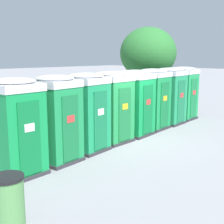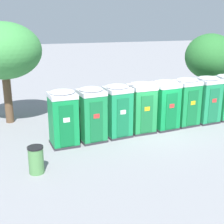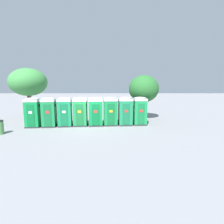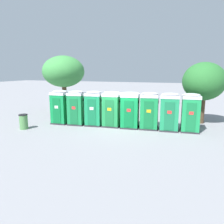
{
  "view_description": "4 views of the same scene",
  "coord_description": "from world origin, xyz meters",
  "px_view_note": "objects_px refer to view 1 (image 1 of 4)",
  "views": [
    {
      "loc": [
        -8.51,
        -7.43,
        3.09
      ],
      "look_at": [
        -0.76,
        0.16,
        1.1
      ],
      "focal_mm": 50.0,
      "sensor_mm": 36.0,
      "label": 1
    },
    {
      "loc": [
        -6.94,
        -13.32,
        5.46
      ],
      "look_at": [
        -2.3,
        0.03,
        1.24
      ],
      "focal_mm": 50.0,
      "sensor_mm": 36.0,
      "label": 2
    },
    {
      "loc": [
        2.12,
        -15.04,
        3.61
      ],
      "look_at": [
        2.1,
        0.41,
        1.2
      ],
      "focal_mm": 28.0,
      "sensor_mm": 36.0,
      "label": 3
    },
    {
      "loc": [
        4.51,
        -14.29,
        3.98
      ],
      "look_at": [
        -0.66,
        0.17,
        1.06
      ],
      "focal_mm": 35.0,
      "sensor_mm": 36.0,
      "label": 4
    }
  ],
  "objects_px": {
    "portapotty_1": "(56,119)",
    "portapotty_6": "(170,96)",
    "portapotty_4": "(135,102)",
    "portapotty_7": "(183,93)",
    "portapotty_2": "(87,112)",
    "portapotty_5": "(153,99)",
    "portapotty_3": "(112,107)",
    "trash_can": "(9,204)",
    "street_tree_0": "(148,54)",
    "portapotty_0": "(16,127)"
  },
  "relations": [
    {
      "from": "portapotty_6",
      "to": "portapotty_2",
      "type": "bearing_deg",
      "value": -175.6
    },
    {
      "from": "portapotty_3",
      "to": "portapotty_7",
      "type": "relative_size",
      "value": 1.0
    },
    {
      "from": "portapotty_4",
      "to": "portapotty_5",
      "type": "relative_size",
      "value": 1.0
    },
    {
      "from": "portapotty_4",
      "to": "trash_can",
      "type": "xyz_separation_m",
      "value": [
        -6.8,
        -2.85,
        -0.76
      ]
    },
    {
      "from": "street_tree_0",
      "to": "portapotty_7",
      "type": "bearing_deg",
      "value": -106.13
    },
    {
      "from": "portapotty_1",
      "to": "street_tree_0",
      "type": "xyz_separation_m",
      "value": [
        8.79,
        3.55,
        1.88
      ]
    },
    {
      "from": "portapotty_7",
      "to": "trash_can",
      "type": "height_order",
      "value": "portapotty_7"
    },
    {
      "from": "portapotty_1",
      "to": "portapotty_3",
      "type": "height_order",
      "value": "same"
    },
    {
      "from": "portapotty_6",
      "to": "portapotty_7",
      "type": "distance_m",
      "value": 1.34
    },
    {
      "from": "portapotty_2",
      "to": "portapotty_7",
      "type": "xyz_separation_m",
      "value": [
        6.66,
        0.56,
        0.0
      ]
    },
    {
      "from": "portapotty_2",
      "to": "portapotty_5",
      "type": "distance_m",
      "value": 4.01
    },
    {
      "from": "portapotty_2",
      "to": "portapotty_4",
      "type": "xyz_separation_m",
      "value": [
        2.66,
        0.2,
        -0.0
      ]
    },
    {
      "from": "portapotty_0",
      "to": "portapotty_5",
      "type": "bearing_deg",
      "value": 5.79
    },
    {
      "from": "portapotty_2",
      "to": "trash_can",
      "type": "relative_size",
      "value": 2.45
    },
    {
      "from": "portapotty_3",
      "to": "portapotty_7",
      "type": "bearing_deg",
      "value": 4.48
    },
    {
      "from": "portapotty_4",
      "to": "portapotty_6",
      "type": "bearing_deg",
      "value": 4.43
    },
    {
      "from": "portapotty_0",
      "to": "portapotty_5",
      "type": "relative_size",
      "value": 1.0
    },
    {
      "from": "portapotty_0",
      "to": "street_tree_0",
      "type": "xyz_separation_m",
      "value": [
        10.12,
        3.67,
        1.88
      ]
    },
    {
      "from": "portapotty_7",
      "to": "street_tree_0",
      "type": "relative_size",
      "value": 0.55
    },
    {
      "from": "portapotty_0",
      "to": "portapotty_2",
      "type": "height_order",
      "value": "same"
    },
    {
      "from": "portapotty_4",
      "to": "trash_can",
      "type": "bearing_deg",
      "value": -157.25
    },
    {
      "from": "portapotty_2",
      "to": "portapotty_3",
      "type": "bearing_deg",
      "value": 6.14
    },
    {
      "from": "portapotty_7",
      "to": "portapotty_2",
      "type": "bearing_deg",
      "value": -175.19
    },
    {
      "from": "portapotty_2",
      "to": "portapotty_7",
      "type": "distance_m",
      "value": 6.68
    },
    {
      "from": "portapotty_2",
      "to": "portapotty_1",
      "type": "bearing_deg",
      "value": -171.94
    },
    {
      "from": "portapotty_1",
      "to": "portapotty_4",
      "type": "height_order",
      "value": "same"
    },
    {
      "from": "street_tree_0",
      "to": "portapotty_1",
      "type": "bearing_deg",
      "value": -157.99
    },
    {
      "from": "portapotty_3",
      "to": "portapotty_5",
      "type": "height_order",
      "value": "same"
    },
    {
      "from": "trash_can",
      "to": "portapotty_4",
      "type": "bearing_deg",
      "value": 22.75
    },
    {
      "from": "portapotty_3",
      "to": "trash_can",
      "type": "height_order",
      "value": "portapotty_3"
    },
    {
      "from": "portapotty_2",
      "to": "portapotty_5",
      "type": "bearing_deg",
      "value": 5.26
    },
    {
      "from": "street_tree_0",
      "to": "portapotty_3",
      "type": "bearing_deg",
      "value": -152.29
    },
    {
      "from": "portapotty_0",
      "to": "portapotty_2",
      "type": "bearing_deg",
      "value": 6.59
    },
    {
      "from": "portapotty_1",
      "to": "portapotty_3",
      "type": "bearing_deg",
      "value": 7.1
    },
    {
      "from": "portapotty_3",
      "to": "trash_can",
      "type": "distance_m",
      "value": 6.18
    },
    {
      "from": "portapotty_3",
      "to": "portapotty_4",
      "type": "bearing_deg",
      "value": 2.6
    },
    {
      "from": "portapotty_2",
      "to": "portapotty_6",
      "type": "bearing_deg",
      "value": 4.4
    },
    {
      "from": "portapotty_1",
      "to": "portapotty_6",
      "type": "relative_size",
      "value": 1.0
    },
    {
      "from": "street_tree_0",
      "to": "trash_can",
      "type": "relative_size",
      "value": 4.45
    },
    {
      "from": "portapotty_3",
      "to": "street_tree_0",
      "type": "bearing_deg",
      "value": 27.71
    },
    {
      "from": "portapotty_2",
      "to": "portapotty_3",
      "type": "distance_m",
      "value": 1.34
    },
    {
      "from": "portapotty_3",
      "to": "portapotty_6",
      "type": "xyz_separation_m",
      "value": [
        4.0,
        0.27,
        -0.0
      ]
    },
    {
      "from": "portapotty_5",
      "to": "portapotty_6",
      "type": "height_order",
      "value": "same"
    },
    {
      "from": "portapotty_4",
      "to": "portapotty_7",
      "type": "relative_size",
      "value": 1.0
    },
    {
      "from": "portapotty_3",
      "to": "street_tree_0",
      "type": "xyz_separation_m",
      "value": [
        6.14,
        3.22,
        1.88
      ]
    },
    {
      "from": "portapotty_1",
      "to": "portapotty_5",
      "type": "bearing_deg",
      "value": 5.96
    },
    {
      "from": "portapotty_5",
      "to": "trash_can",
      "type": "distance_m",
      "value": 8.7
    },
    {
      "from": "portapotty_2",
      "to": "portapotty_5",
      "type": "height_order",
      "value": "same"
    },
    {
      "from": "portapotty_4",
      "to": "portapotty_7",
      "type": "distance_m",
      "value": 4.01
    },
    {
      "from": "portapotty_2",
      "to": "trash_can",
      "type": "bearing_deg",
      "value": -147.36
    }
  ]
}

